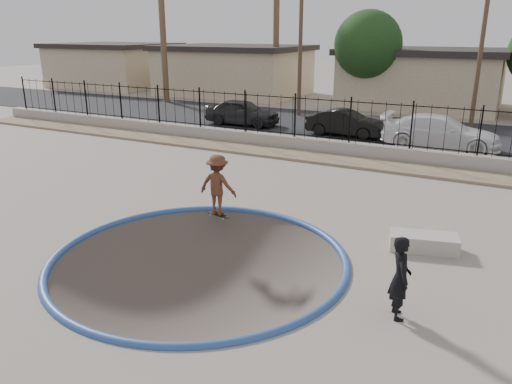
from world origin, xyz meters
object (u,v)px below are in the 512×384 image
at_px(skater, 218,188).
at_px(concrete_ledge, 424,242).
at_px(car_b, 346,123).
at_px(car_a, 242,112).
at_px(skateboard, 218,215).
at_px(car_c, 441,132).
at_px(videographer, 400,278).

relative_size(skater, concrete_ledge, 1.08).
xyz_separation_m(skater, car_b, (-0.32, 12.59, -0.19)).
relative_size(skater, car_a, 0.41).
bearing_deg(car_a, skateboard, -155.22).
xyz_separation_m(skateboard, concrete_ledge, (5.64, 0.40, 0.15)).
bearing_deg(skateboard, skater, 11.81).
height_order(car_b, car_c, car_c).
bearing_deg(skater, car_c, -113.14).
height_order(car_a, car_c, car_c).
distance_m(skateboard, concrete_ledge, 5.65).
bearing_deg(car_c, concrete_ledge, -174.41).
height_order(videographer, car_a, videographer).
bearing_deg(skateboard, car_c, 81.77).
bearing_deg(car_c, car_a, 83.63).
xyz_separation_m(skater, car_c, (4.31, 11.80, -0.09)).
distance_m(skateboard, car_a, 14.30).
xyz_separation_m(videographer, car_c, (-1.44, 14.70, -0.03)).
bearing_deg(videographer, car_a, 13.10).
height_order(concrete_ledge, car_a, car_a).
xyz_separation_m(videographer, concrete_ledge, (-0.10, 3.30, -0.61)).
relative_size(skater, videographer, 1.07).
distance_m(skater, concrete_ledge, 5.69).
relative_size(car_a, car_c, 0.82).
xyz_separation_m(skater, concrete_ledge, (5.64, 0.40, -0.67)).
bearing_deg(car_c, skater, 158.88).
height_order(car_a, car_b, car_a).
distance_m(concrete_ledge, car_c, 11.49).
xyz_separation_m(videographer, car_a, (-12.10, 15.69, -0.06)).
relative_size(concrete_ledge, car_b, 0.41).
bearing_deg(car_a, car_b, -93.58).
height_order(videographer, car_c, videographer).
relative_size(skateboard, car_a, 0.19).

